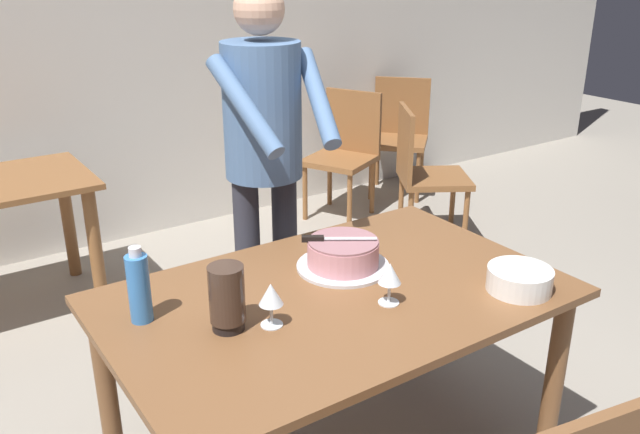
{
  "coord_description": "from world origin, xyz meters",
  "views": [
    {
      "loc": [
        -1.17,
        -1.63,
        1.82
      ],
      "look_at": [
        0.13,
        0.29,
        0.9
      ],
      "focal_mm": 37.47,
      "sensor_mm": 36.0,
      "label": 1
    }
  ],
  "objects_px": {
    "hurricane_lamp": "(227,298)",
    "person_cutting_cake": "(264,147)",
    "cake_on_platter": "(343,255)",
    "background_chair_2": "(423,170)",
    "plate_stack": "(519,279)",
    "cake_knife": "(323,239)",
    "water_bottle": "(139,287)",
    "wine_glass_far": "(390,275)",
    "background_chair_3": "(399,132)",
    "background_chair_0": "(345,149)",
    "main_dining_table": "(335,319)",
    "wine_glass_near": "(271,296)"
  },
  "relations": [
    {
      "from": "wine_glass_near",
      "to": "water_bottle",
      "type": "xyz_separation_m",
      "value": [
        -0.32,
        0.25,
        0.01
      ]
    },
    {
      "from": "cake_on_platter",
      "to": "cake_knife",
      "type": "xyz_separation_m",
      "value": [
        -0.06,
        0.04,
        0.06
      ]
    },
    {
      "from": "cake_on_platter",
      "to": "wine_glass_far",
      "type": "bearing_deg",
      "value": -95.71
    },
    {
      "from": "wine_glass_near",
      "to": "background_chair_0",
      "type": "height_order",
      "value": "background_chair_0"
    },
    {
      "from": "plate_stack",
      "to": "water_bottle",
      "type": "height_order",
      "value": "water_bottle"
    },
    {
      "from": "background_chair_3",
      "to": "cake_on_platter",
      "type": "bearing_deg",
      "value": -134.36
    },
    {
      "from": "main_dining_table",
      "to": "cake_knife",
      "type": "relative_size",
      "value": 6.49
    },
    {
      "from": "main_dining_table",
      "to": "cake_knife",
      "type": "xyz_separation_m",
      "value": [
        0.07,
        0.18,
        0.22
      ]
    },
    {
      "from": "cake_on_platter",
      "to": "hurricane_lamp",
      "type": "xyz_separation_m",
      "value": [
        -0.54,
        -0.15,
        0.06
      ]
    },
    {
      "from": "wine_glass_far",
      "to": "hurricane_lamp",
      "type": "relative_size",
      "value": 0.69
    },
    {
      "from": "wine_glass_far",
      "to": "hurricane_lamp",
      "type": "height_order",
      "value": "hurricane_lamp"
    },
    {
      "from": "background_chair_3",
      "to": "wine_glass_near",
      "type": "bearing_deg",
      "value": -136.93
    },
    {
      "from": "background_chair_3",
      "to": "plate_stack",
      "type": "bearing_deg",
      "value": -123.19
    },
    {
      "from": "main_dining_table",
      "to": "person_cutting_cake",
      "type": "distance_m",
      "value": 0.83
    },
    {
      "from": "cake_on_platter",
      "to": "person_cutting_cake",
      "type": "height_order",
      "value": "person_cutting_cake"
    },
    {
      "from": "water_bottle",
      "to": "person_cutting_cake",
      "type": "relative_size",
      "value": 0.15
    },
    {
      "from": "plate_stack",
      "to": "background_chair_2",
      "type": "height_order",
      "value": "background_chair_2"
    },
    {
      "from": "person_cutting_cake",
      "to": "wine_glass_far",
      "type": "bearing_deg",
      "value": -91.95
    },
    {
      "from": "cake_knife",
      "to": "water_bottle",
      "type": "xyz_separation_m",
      "value": [
        -0.68,
        0.01,
        -0.0
      ]
    },
    {
      "from": "plate_stack",
      "to": "cake_knife",
      "type": "bearing_deg",
      "value": 131.46
    },
    {
      "from": "hurricane_lamp",
      "to": "person_cutting_cake",
      "type": "distance_m",
      "value": 0.92
    },
    {
      "from": "wine_glass_near",
      "to": "background_chair_3",
      "type": "height_order",
      "value": "background_chair_3"
    },
    {
      "from": "cake_on_platter",
      "to": "wine_glass_far",
      "type": "xyz_separation_m",
      "value": [
        -0.03,
        -0.3,
        0.05
      ]
    },
    {
      "from": "cake_on_platter",
      "to": "person_cutting_cake",
      "type": "distance_m",
      "value": 0.62
    },
    {
      "from": "cake_on_platter",
      "to": "wine_glass_far",
      "type": "distance_m",
      "value": 0.3
    },
    {
      "from": "cake_on_platter",
      "to": "background_chair_0",
      "type": "relative_size",
      "value": 0.38
    },
    {
      "from": "background_chair_3",
      "to": "background_chair_0",
      "type": "bearing_deg",
      "value": -165.39
    },
    {
      "from": "person_cutting_cake",
      "to": "background_chair_3",
      "type": "xyz_separation_m",
      "value": [
        2.13,
        1.62,
        -0.58
      ]
    },
    {
      "from": "main_dining_table",
      "to": "plate_stack",
      "type": "relative_size",
      "value": 6.99
    },
    {
      "from": "background_chair_2",
      "to": "hurricane_lamp",
      "type": "bearing_deg",
      "value": -145.6
    },
    {
      "from": "wine_glass_near",
      "to": "background_chair_3",
      "type": "relative_size",
      "value": 0.16
    },
    {
      "from": "person_cutting_cake",
      "to": "background_chair_0",
      "type": "xyz_separation_m",
      "value": [
        1.47,
        1.45,
        -0.58
      ]
    },
    {
      "from": "background_chair_0",
      "to": "water_bottle",
      "type": "bearing_deg",
      "value": -138.42
    },
    {
      "from": "hurricane_lamp",
      "to": "main_dining_table",
      "type": "bearing_deg",
      "value": 1.16
    },
    {
      "from": "cake_knife",
      "to": "plate_stack",
      "type": "bearing_deg",
      "value": -48.54
    },
    {
      "from": "wine_glass_near",
      "to": "water_bottle",
      "type": "relative_size",
      "value": 0.58
    },
    {
      "from": "water_bottle",
      "to": "hurricane_lamp",
      "type": "relative_size",
      "value": 1.19
    },
    {
      "from": "cake_on_platter",
      "to": "background_chair_2",
      "type": "height_order",
      "value": "background_chair_2"
    },
    {
      "from": "wine_glass_far",
      "to": "water_bottle",
      "type": "xyz_separation_m",
      "value": [
        -0.71,
        0.35,
        0.01
      ]
    },
    {
      "from": "person_cutting_cake",
      "to": "wine_glass_near",
      "type": "bearing_deg",
      "value": -118.68
    },
    {
      "from": "wine_glass_far",
      "to": "background_chair_2",
      "type": "xyz_separation_m",
      "value": [
        1.64,
        1.62,
        -0.36
      ]
    },
    {
      "from": "cake_knife",
      "to": "background_chair_2",
      "type": "distance_m",
      "value": 2.14
    },
    {
      "from": "main_dining_table",
      "to": "background_chair_2",
      "type": "height_order",
      "value": "background_chair_2"
    },
    {
      "from": "main_dining_table",
      "to": "background_chair_3",
      "type": "relative_size",
      "value": 1.71
    },
    {
      "from": "cake_on_platter",
      "to": "background_chair_3",
      "type": "bearing_deg",
      "value": 45.64
    },
    {
      "from": "wine_glass_near",
      "to": "background_chair_2",
      "type": "relative_size",
      "value": 0.16
    },
    {
      "from": "cake_on_platter",
      "to": "background_chair_2",
      "type": "xyz_separation_m",
      "value": [
        1.61,
        1.32,
        -0.31
      ]
    },
    {
      "from": "water_bottle",
      "to": "hurricane_lamp",
      "type": "height_order",
      "value": "water_bottle"
    },
    {
      "from": "cake_on_platter",
      "to": "hurricane_lamp",
      "type": "bearing_deg",
      "value": -164.59
    },
    {
      "from": "hurricane_lamp",
      "to": "person_cutting_cake",
      "type": "height_order",
      "value": "person_cutting_cake"
    }
  ]
}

